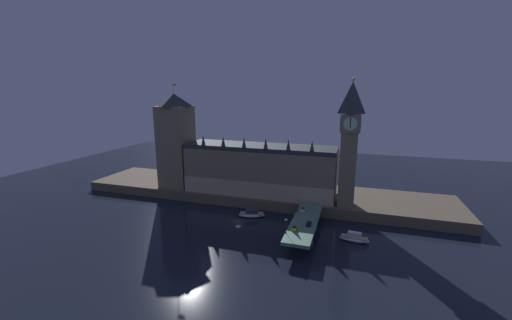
# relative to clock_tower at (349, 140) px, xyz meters

# --- Properties ---
(ground_plane) EXTENTS (400.00, 400.00, 0.00)m
(ground_plane) POSITION_rel_clock_tower_xyz_m (-50.36, -25.55, -39.64)
(ground_plane) COLOR black
(embankment) EXTENTS (220.00, 42.00, 5.56)m
(embankment) POSITION_rel_clock_tower_xyz_m (-50.36, 13.45, -36.86)
(embankment) COLOR brown
(embankment) RESTS_ON ground_plane
(parliament_hall) EXTENTS (86.12, 23.31, 33.72)m
(parliament_hall) POSITION_rel_clock_tower_xyz_m (-48.76, 6.43, -20.11)
(parliament_hall) COLOR #7F7056
(parliament_hall) RESTS_ON embankment
(clock_tower) EXTENTS (10.05, 10.16, 64.47)m
(clock_tower) POSITION_rel_clock_tower_xyz_m (0.00, 0.00, 0.00)
(clock_tower) COLOR #7F7056
(clock_tower) RESTS_ON embankment
(victoria_tower) EXTENTS (18.21, 18.21, 62.76)m
(victoria_tower) POSITION_rel_clock_tower_xyz_m (-102.39, 4.88, -5.57)
(victoria_tower) COLOR #7F7056
(victoria_tower) RESTS_ON embankment
(bridge) EXTENTS (11.25, 46.00, 7.07)m
(bridge) POSITION_rel_clock_tower_xyz_m (-16.48, -30.55, -34.42)
(bridge) COLOR slate
(bridge) RESTS_ON ground_plane
(car_northbound_lead) EXTENTS (1.99, 4.57, 1.41)m
(car_northbound_lead) POSITION_rel_clock_tower_xyz_m (-18.96, -18.75, -31.92)
(car_northbound_lead) COLOR white
(car_northbound_lead) RESTS_ON bridge
(car_northbound_trail) EXTENTS (1.95, 3.96, 1.53)m
(car_northbound_trail) POSITION_rel_clock_tower_xyz_m (-18.96, -40.95, -31.86)
(car_northbound_trail) COLOR yellow
(car_northbound_trail) RESTS_ON bridge
(car_southbound_lead) EXTENTS (2.01, 4.55, 1.40)m
(car_southbound_lead) POSITION_rel_clock_tower_xyz_m (-14.01, -34.46, -31.92)
(car_southbound_lead) COLOR black
(car_southbound_lead) RESTS_ON bridge
(pedestrian_mid_walk) EXTENTS (0.38, 0.38, 1.57)m
(pedestrian_mid_walk) POSITION_rel_clock_tower_xyz_m (-11.53, -28.90, -31.75)
(pedestrian_mid_walk) COLOR black
(pedestrian_mid_walk) RESTS_ON bridge
(pedestrian_far_rail) EXTENTS (0.38, 0.38, 1.84)m
(pedestrian_far_rail) POSITION_rel_clock_tower_xyz_m (-21.43, -21.72, -31.59)
(pedestrian_far_rail) COLOR black
(pedestrian_far_rail) RESTS_ON bridge
(street_lamp_near) EXTENTS (1.34, 0.60, 6.32)m
(street_lamp_near) POSITION_rel_clock_tower_xyz_m (-21.83, -45.27, -28.62)
(street_lamp_near) COLOR #2D3333
(street_lamp_near) RESTS_ON bridge
(street_lamp_far) EXTENTS (1.34, 0.60, 6.40)m
(street_lamp_far) POSITION_rel_clock_tower_xyz_m (-21.83, -15.83, -28.57)
(street_lamp_far) COLOR #2D3333
(street_lamp_far) RESTS_ON bridge
(boat_upstream) EXTENTS (14.33, 8.45, 4.10)m
(boat_upstream) POSITION_rel_clock_tower_xyz_m (-45.88, -17.43, -38.15)
(boat_upstream) COLOR white
(boat_upstream) RESTS_ON ground_plane
(boat_downstream) EXTENTS (12.91, 4.98, 4.29)m
(boat_downstream) POSITION_rel_clock_tower_xyz_m (5.15, -29.76, -38.07)
(boat_downstream) COLOR white
(boat_downstream) RESTS_ON ground_plane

